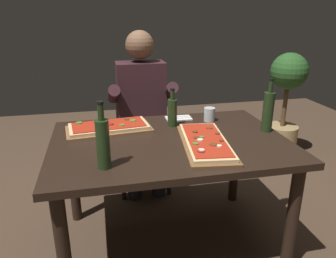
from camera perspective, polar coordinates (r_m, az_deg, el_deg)
The scene contains 12 objects.
ground_plane at distance 2.32m, azimuth 0.28°, elevation -19.06°, with size 6.40×6.40×0.00m, color #4C3828.
dining_table at distance 1.98m, azimuth 0.31°, elevation -4.44°, with size 1.40×0.96×0.74m.
pizza_rectangular_front at distance 2.12m, azimuth -10.34°, elevation 0.28°, with size 0.56×0.32×0.05m.
pizza_rectangular_left at distance 1.87m, azimuth 6.59°, elevation -2.31°, with size 0.33×0.63×0.05m.
wine_bottle_dark at distance 2.14m, azimuth 17.16°, elevation 3.06°, with size 0.07×0.07×0.34m.
oil_bottle_amber at distance 2.14m, azimuth 0.78°, elevation 3.11°, with size 0.06×0.06×0.26m.
vinegar_bottle_green at distance 1.58m, azimuth -11.36°, elevation -2.28°, with size 0.07×0.07×0.34m.
tumbler_near_camera at distance 2.27m, azimuth 7.29°, elevation 2.55°, with size 0.08×0.08×0.10m.
napkin_cutlery_set at distance 2.32m, azimuth 1.86°, elevation 1.94°, with size 0.18×0.11×0.01m.
diner_chair at distance 2.81m, azimuth -4.77°, elevation -0.39°, with size 0.44×0.44×0.87m.
seated_diner at distance 2.62m, azimuth -4.57°, elevation 3.96°, with size 0.53×0.41×1.33m.
potted_plant_corner at distance 3.53m, azimuth 19.90°, elevation 4.43°, with size 0.36×0.36×1.09m.
Camera 1 is at (-0.39, -1.76, 1.47)m, focal length 34.70 mm.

